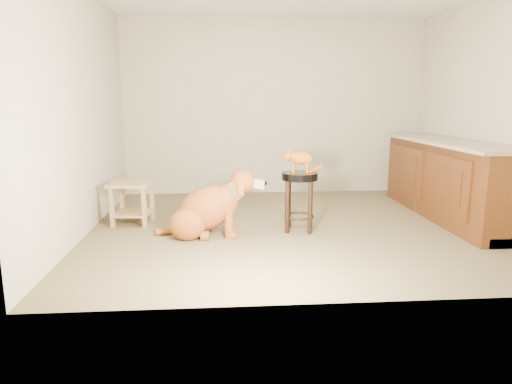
{
  "coord_description": "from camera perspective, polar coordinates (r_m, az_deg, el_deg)",
  "views": [
    {
      "loc": [
        -0.81,
        -4.93,
        1.39
      ],
      "look_at": [
        -0.45,
        -0.22,
        0.45
      ],
      "focal_mm": 32.0,
      "sensor_mm": 36.0,
      "label": 1
    }
  ],
  "objects": [
    {
      "name": "tabby_kitten",
      "position": [
        4.88,
        5.4,
        4.17
      ],
      "size": [
        0.44,
        0.18,
        0.27
      ],
      "rotation": [
        0.0,
        0.0,
        -0.22
      ],
      "color": "#A44810",
      "rests_on": "padded_stool"
    },
    {
      "name": "golden_retriever",
      "position": [
        4.78,
        -6.13,
        -2.23
      ],
      "size": [
        1.18,
        0.6,
        0.75
      ],
      "rotation": [
        0.0,
        0.0,
        -0.07
      ],
      "color": "brown",
      "rests_on": "ground"
    },
    {
      "name": "padded_stool",
      "position": [
        4.93,
        5.45,
        0.3
      ],
      "size": [
        0.4,
        0.4,
        0.64
      ],
      "rotation": [
        0.0,
        0.0,
        -0.22
      ],
      "color": "black",
      "rests_on": "ground"
    },
    {
      "name": "floor",
      "position": [
        5.19,
        4.77,
        -4.33
      ],
      "size": [
        4.5,
        4.0,
        0.01
      ],
      "primitive_type": "cube",
      "color": "brown",
      "rests_on": "ground"
    },
    {
      "name": "wood_stool",
      "position": [
        6.31,
        20.63,
        1.12
      ],
      "size": [
        0.45,
        0.45,
        0.69
      ],
      "rotation": [
        0.0,
        0.0,
        -0.22
      ],
      "color": "brown",
      "rests_on": "ground"
    },
    {
      "name": "cabinet_run",
      "position": [
        5.99,
        23.07,
        1.22
      ],
      "size": [
        0.7,
        2.56,
        0.94
      ],
      "color": "#51280E",
      "rests_on": "ground"
    },
    {
      "name": "room_shell",
      "position": [
        5.01,
        5.09,
        14.49
      ],
      "size": [
        4.54,
        4.04,
        2.62
      ],
      "color": "#AAA189",
      "rests_on": "ground"
    },
    {
      "name": "side_table",
      "position": [
        5.42,
        -15.2,
        -0.51
      ],
      "size": [
        0.51,
        0.51,
        0.49
      ],
      "rotation": [
        0.0,
        0.0,
        -0.1
      ],
      "color": "#9D7548",
      "rests_on": "ground"
    }
  ]
}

